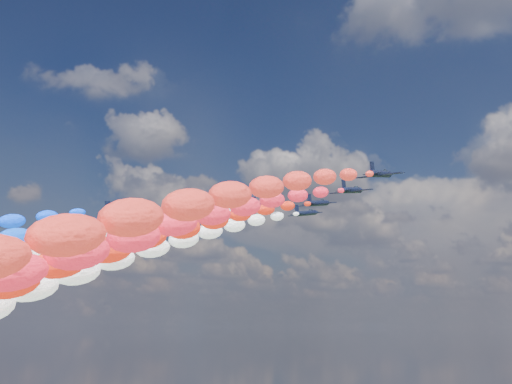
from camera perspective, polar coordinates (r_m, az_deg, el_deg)
The scene contains 14 objects.
jet_0 at distance 163.96m, azimuth -11.24°, elevation -1.44°, with size 8.49×11.38×2.51m, color black, non-canonical shape.
jet_1 at distance 164.30m, azimuth -6.29°, elevation -1.61°, with size 8.49×11.38×2.51m, color black, non-canonical shape.
jet_2 at distance 164.49m, azimuth -0.89°, elevation -1.69°, with size 8.49×11.38×2.51m, color black, non-canonical shape.
trail_2 at distance 120.45m, azimuth -17.21°, elevation -5.97°, with size 5.79×111.86×38.66m, color blue, non-canonical shape.
jet_3 at distance 155.69m, azimuth 0.70°, elevation -1.14°, with size 8.49×11.38×2.51m, color black, non-canonical shape.
trail_3 at distance 110.66m, azimuth -16.34°, elevation -5.60°, with size 5.79×111.86×38.66m, color white, non-canonical shape.
jet_4 at distance 166.32m, azimuth 4.21°, elevation -1.77°, with size 8.49×11.38×2.51m, color black, non-canonical shape.
trail_4 at distance 118.36m, azimuth -10.12°, elevation -6.21°, with size 5.79×111.86×38.66m, color white, non-canonical shape.
jet_5 at distance 153.22m, azimuth 5.22°, elevation -0.93°, with size 8.49×11.38×2.51m, color black, non-canonical shape.
trail_5 at distance 104.83m, azimuth -10.46°, elevation -5.57°, with size 5.79×111.86×38.66m, color red, non-canonical shape.
jet_6 at distance 139.48m, azimuth 8.02°, elevation 0.15°, with size 8.49×11.38×2.51m, color black, non-canonical shape.
trail_6 at distance 89.47m, azimuth -8.65°, elevation -4.69°, with size 5.79×111.86×38.66m, color red, non-canonical shape.
jet_7 at distance 125.60m, azimuth 10.38°, elevation 1.49°, with size 8.49×11.38×2.51m, color black, non-canonical shape.
trail_7 at distance 74.39m, azimuth -7.94°, elevation -3.40°, with size 5.79×111.86×38.66m, color red, non-canonical shape.
Camera 1 is at (83.88, -117.17, 71.02)m, focal length 47.93 mm.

